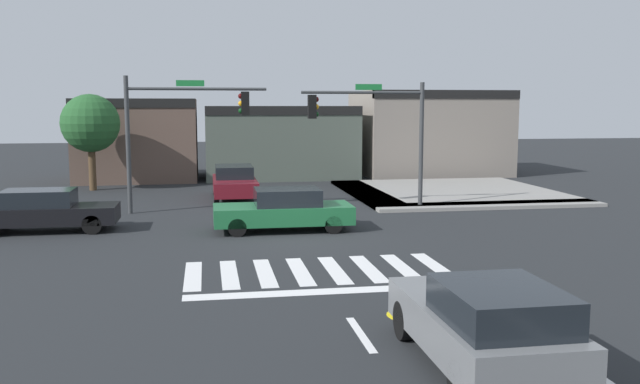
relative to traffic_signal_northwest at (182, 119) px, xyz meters
The scene contains 12 objects.
ground_plane 8.00m from the traffic_signal_northwest, 58.27° to the right, with size 120.00×120.00×0.00m, color #232628.
crosswalk_near 11.76m from the traffic_signal_northwest, 70.53° to the right, with size 6.81×2.99×0.01m.
bike_detector_marking 15.83m from the traffic_signal_northwest, 70.90° to the right, with size 1.08×1.08×0.01m.
curb_corner_northeast 13.20m from the traffic_signal_northwest, 15.63° to the left, with size 10.00×10.60×0.15m.
storefront_row 15.22m from the traffic_signal_northwest, 60.89° to the left, with size 25.49×7.04×5.18m.
traffic_signal_northwest is the anchor object (origin of this frame).
traffic_signal_northeast 7.69m from the traffic_signal_northwest, ahead, with size 5.12×0.32×5.23m.
car_gray 18.54m from the traffic_signal_northwest, 73.27° to the right, with size 1.90×4.24×1.56m.
car_black 6.51m from the traffic_signal_northwest, 142.26° to the right, with size 4.69×1.74×1.44m.
car_green 6.60m from the traffic_signal_northwest, 53.16° to the right, with size 4.72×1.90×1.46m.
car_maroon 5.31m from the traffic_signal_northwest, 60.13° to the left, with size 1.93×4.69×1.49m.
roadside_tree 9.33m from the traffic_signal_northwest, 120.91° to the left, with size 2.92×2.92×4.86m.
Camera 1 is at (-2.81, -21.41, 4.28)m, focal length 37.78 mm.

